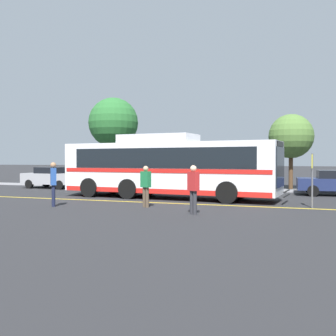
{
  "coord_description": "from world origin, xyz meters",
  "views": [
    {
      "loc": [
        7.53,
        -19.07,
        1.95
      ],
      "look_at": [
        0.84,
        -0.26,
        1.54
      ],
      "focal_mm": 42.0,
      "sensor_mm": 36.0,
      "label": 1
    }
  ],
  "objects_px": {
    "parked_car_1": "(120,180)",
    "pedestrian_1": "(193,186)",
    "pedestrian_0": "(53,181)",
    "bus_stop_sign": "(312,173)",
    "pedestrian_2": "(146,184)",
    "parked_car_0": "(52,177)",
    "parked_car_3": "(336,183)",
    "transit_bus": "(168,166)",
    "parked_car_2": "(222,181)",
    "tree_1": "(113,123)",
    "tree_0": "(291,136)"
  },
  "relations": [
    {
      "from": "parked_car_0",
      "to": "parked_car_2",
      "type": "relative_size",
      "value": 1.04
    },
    {
      "from": "tree_0",
      "to": "pedestrian_2",
      "type": "bearing_deg",
      "value": -112.46
    },
    {
      "from": "pedestrian_1",
      "to": "pedestrian_2",
      "type": "relative_size",
      "value": 1.03
    },
    {
      "from": "bus_stop_sign",
      "to": "tree_1",
      "type": "xyz_separation_m",
      "value": [
        -14.78,
        11.14,
        3.5
      ]
    },
    {
      "from": "parked_car_0",
      "to": "pedestrian_0",
      "type": "relative_size",
      "value": 2.28
    },
    {
      "from": "transit_bus",
      "to": "pedestrian_2",
      "type": "bearing_deg",
      "value": 11.42
    },
    {
      "from": "parked_car_3",
      "to": "pedestrian_0",
      "type": "distance_m",
      "value": 14.83
    },
    {
      "from": "parked_car_3",
      "to": "tree_0",
      "type": "relative_size",
      "value": 0.84
    },
    {
      "from": "parked_car_3",
      "to": "pedestrian_0",
      "type": "relative_size",
      "value": 2.27
    },
    {
      "from": "parked_car_1",
      "to": "tree_1",
      "type": "relative_size",
      "value": 0.71
    },
    {
      "from": "pedestrian_1",
      "to": "pedestrian_2",
      "type": "bearing_deg",
      "value": 2.94
    },
    {
      "from": "parked_car_2",
      "to": "tree_1",
      "type": "bearing_deg",
      "value": -119.24
    },
    {
      "from": "parked_car_2",
      "to": "tree_1",
      "type": "distance_m",
      "value": 12.04
    },
    {
      "from": "parked_car_0",
      "to": "bus_stop_sign",
      "type": "distance_m",
      "value": 17.8
    },
    {
      "from": "parked_car_2",
      "to": "parked_car_3",
      "type": "xyz_separation_m",
      "value": [
        6.15,
        0.58,
        -0.03
      ]
    },
    {
      "from": "parked_car_1",
      "to": "pedestrian_1",
      "type": "relative_size",
      "value": 2.79
    },
    {
      "from": "parked_car_0",
      "to": "parked_car_2",
      "type": "xyz_separation_m",
      "value": [
        11.91,
        -0.19,
        -0.01
      ]
    },
    {
      "from": "parked_car_0",
      "to": "pedestrian_1",
      "type": "bearing_deg",
      "value": 56.93
    },
    {
      "from": "parked_car_1",
      "to": "pedestrian_0",
      "type": "bearing_deg",
      "value": 11.95
    },
    {
      "from": "parked_car_2",
      "to": "parked_car_3",
      "type": "relative_size",
      "value": 0.96
    },
    {
      "from": "parked_car_2",
      "to": "pedestrian_1",
      "type": "distance_m",
      "value": 9.2
    },
    {
      "from": "parked_car_1",
      "to": "parked_car_3",
      "type": "bearing_deg",
      "value": 95.13
    },
    {
      "from": "transit_bus",
      "to": "parked_car_3",
      "type": "relative_size",
      "value": 2.74
    },
    {
      "from": "pedestrian_2",
      "to": "tree_1",
      "type": "xyz_separation_m",
      "value": [
        -8.34,
        13.18,
        3.94
      ]
    },
    {
      "from": "pedestrian_1",
      "to": "parked_car_1",
      "type": "bearing_deg",
      "value": -18.25
    },
    {
      "from": "parked_car_1",
      "to": "parked_car_3",
      "type": "xyz_separation_m",
      "value": [
        12.85,
        0.42,
        0.04
      ]
    },
    {
      "from": "pedestrian_2",
      "to": "bus_stop_sign",
      "type": "height_order",
      "value": "bus_stop_sign"
    },
    {
      "from": "transit_bus",
      "to": "tree_0",
      "type": "distance_m",
      "value": 10.51
    },
    {
      "from": "parked_car_3",
      "to": "pedestrian_1",
      "type": "height_order",
      "value": "pedestrian_1"
    },
    {
      "from": "transit_bus",
      "to": "pedestrian_1",
      "type": "xyz_separation_m",
      "value": [
        2.88,
        -5.34,
        -0.62
      ]
    },
    {
      "from": "pedestrian_0",
      "to": "pedestrian_2",
      "type": "height_order",
      "value": "pedestrian_0"
    },
    {
      "from": "pedestrian_0",
      "to": "bus_stop_sign",
      "type": "bearing_deg",
      "value": 67.72
    },
    {
      "from": "transit_bus",
      "to": "pedestrian_0",
      "type": "distance_m",
      "value": 6.0
    },
    {
      "from": "parked_car_2",
      "to": "tree_0",
      "type": "distance_m",
      "value": 6.66
    },
    {
      "from": "bus_stop_sign",
      "to": "parked_car_3",
      "type": "bearing_deg",
      "value": 173.38
    },
    {
      "from": "parked_car_0",
      "to": "pedestrian_2",
      "type": "height_order",
      "value": "pedestrian_2"
    },
    {
      "from": "parked_car_0",
      "to": "parked_car_3",
      "type": "distance_m",
      "value": 18.06
    },
    {
      "from": "parked_car_0",
      "to": "parked_car_1",
      "type": "relative_size",
      "value": 0.86
    },
    {
      "from": "tree_1",
      "to": "parked_car_3",
      "type": "bearing_deg",
      "value": -16.75
    },
    {
      "from": "parked_car_2",
      "to": "parked_car_3",
      "type": "distance_m",
      "value": 6.18
    },
    {
      "from": "parked_car_3",
      "to": "tree_0",
      "type": "bearing_deg",
      "value": -153.51
    },
    {
      "from": "parked_car_2",
      "to": "parked_car_3",
      "type": "bearing_deg",
      "value": 94.82
    },
    {
      "from": "tree_0",
      "to": "tree_1",
      "type": "height_order",
      "value": "tree_1"
    },
    {
      "from": "pedestrian_0",
      "to": "bus_stop_sign",
      "type": "xyz_separation_m",
      "value": [
        10.2,
        3.07,
        0.34
      ]
    },
    {
      "from": "tree_1",
      "to": "parked_car_2",
      "type": "bearing_deg",
      "value": -28.66
    },
    {
      "from": "pedestrian_1",
      "to": "bus_stop_sign",
      "type": "height_order",
      "value": "bus_stop_sign"
    },
    {
      "from": "parked_car_0",
      "to": "pedestrian_1",
      "type": "height_order",
      "value": "pedestrian_1"
    },
    {
      "from": "parked_car_2",
      "to": "pedestrian_2",
      "type": "distance_m",
      "value": 7.93
    },
    {
      "from": "transit_bus",
      "to": "parked_car_1",
      "type": "distance_m",
      "value": 6.21
    },
    {
      "from": "transit_bus",
      "to": "bus_stop_sign",
      "type": "height_order",
      "value": "transit_bus"
    }
  ]
}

